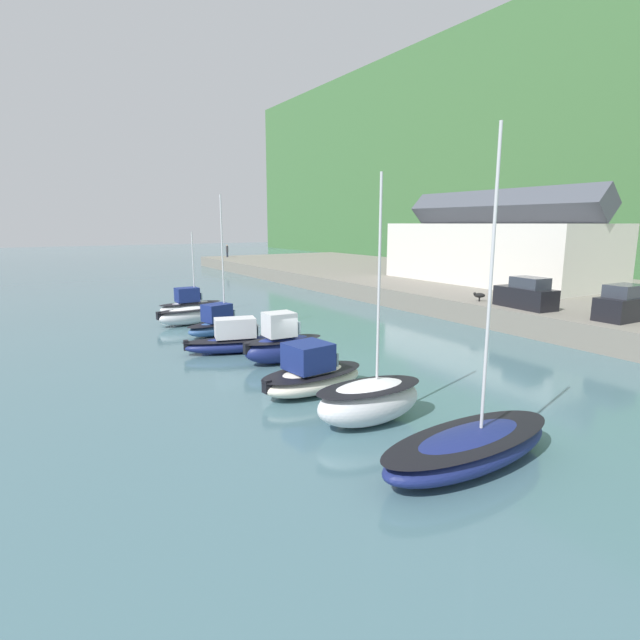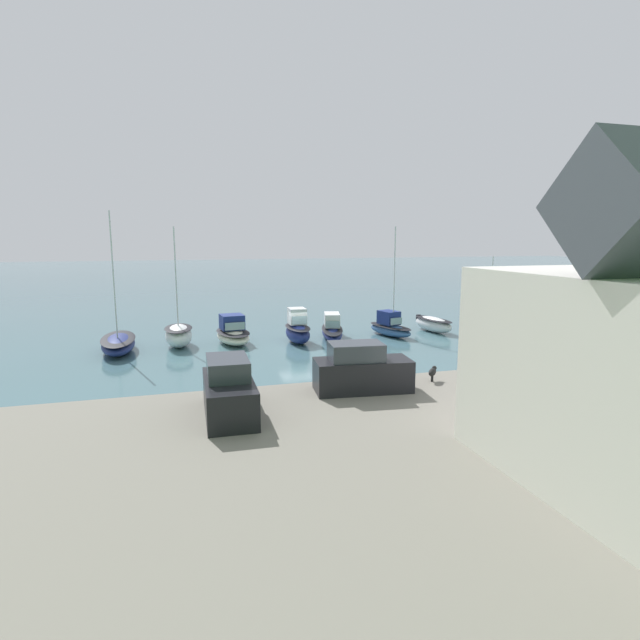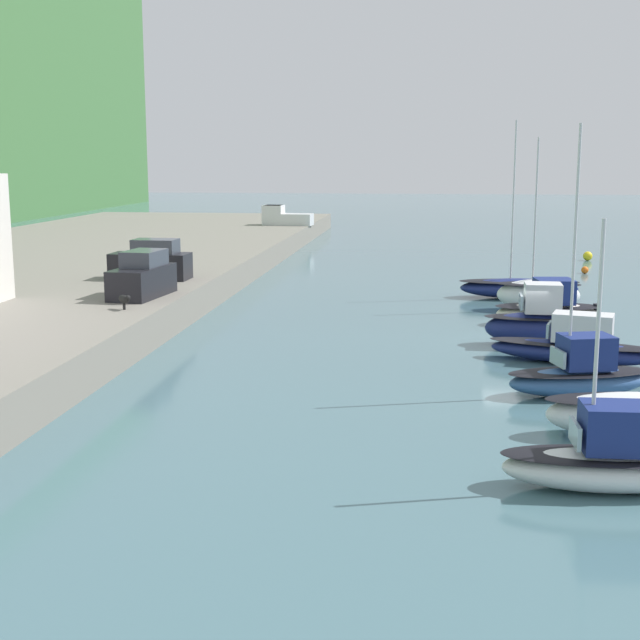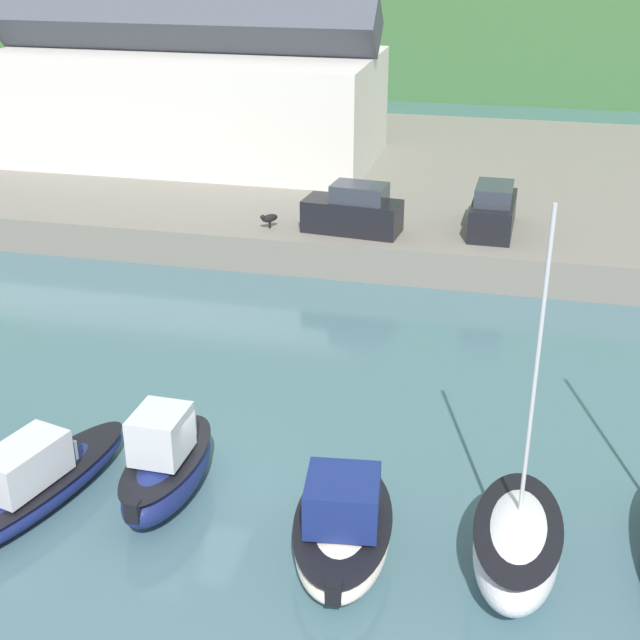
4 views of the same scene
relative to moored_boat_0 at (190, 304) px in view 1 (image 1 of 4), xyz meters
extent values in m
plane|color=#476B75|center=(17.52, 0.72, -0.79)|extent=(320.00, 320.00, 0.00)
cube|color=gray|center=(17.52, 29.64, 0.01)|extent=(126.98, 27.26, 1.60)
cube|color=silver|center=(6.86, 28.87, 3.68)|extent=(21.26, 10.35, 5.75)
cube|color=#474C56|center=(6.86, 28.87, 8.21)|extent=(21.68, 3.30, 3.30)
ellipsoid|color=silver|center=(0.00, 0.05, -0.28)|extent=(1.89, 5.12, 1.02)
ellipsoid|color=black|center=(0.00, 0.05, 0.08)|extent=(1.97, 5.22, 0.12)
cube|color=navy|center=(0.01, -0.21, 0.81)|extent=(1.35, 1.82, 1.16)
cube|color=#8CA5B2|center=(-0.03, 0.83, 0.64)|extent=(1.16, 0.14, 0.58)
cylinder|color=silver|center=(-0.02, 0.43, 3.07)|extent=(0.10, 0.10, 5.66)
ellipsoid|color=silver|center=(4.48, -1.41, -0.12)|extent=(2.19, 5.01, 1.32)
ellipsoid|color=black|center=(4.48, -1.41, 0.34)|extent=(2.27, 5.11, 0.12)
cube|color=black|center=(4.77, -3.70, 0.14)|extent=(0.39, 0.32, 0.56)
ellipsoid|color=#33568E|center=(8.95, -0.67, -0.30)|extent=(2.94, 5.16, 0.98)
ellipsoid|color=black|center=(8.95, -0.67, 0.04)|extent=(3.03, 5.28, 0.12)
cube|color=navy|center=(9.01, -0.91, 0.76)|extent=(1.69, 1.99, 1.14)
cube|color=#8CA5B2|center=(8.75, 0.06, 0.59)|extent=(1.15, 0.40, 0.57)
cylinder|color=silver|center=(8.85, -0.32, 4.29)|extent=(0.10, 0.10, 8.21)
ellipsoid|color=navy|center=(13.96, -1.26, -0.33)|extent=(3.23, 6.72, 0.90)
ellipsoid|color=black|center=(13.96, -1.26, -0.02)|extent=(3.32, 6.86, 0.12)
cube|color=silver|center=(13.88, -1.58, 0.68)|extent=(1.77, 2.52, 1.13)
cube|color=#8CA5B2|center=(14.20, -0.33, 0.51)|extent=(1.10, 0.38, 0.56)
cube|color=black|center=(13.19, -4.26, -0.15)|extent=(0.42, 0.36, 0.56)
ellipsoid|color=navy|center=(17.18, -0.18, -0.05)|extent=(1.84, 4.44, 1.48)
ellipsoid|color=black|center=(17.18, -0.18, 0.47)|extent=(1.91, 4.53, 0.12)
cube|color=silver|center=(17.18, -0.40, 1.33)|extent=(1.33, 1.57, 1.27)
cube|color=#8CA5B2|center=(17.20, 0.52, 1.14)|extent=(1.17, 0.13, 0.63)
cube|color=black|center=(17.13, -2.26, 0.25)|extent=(0.37, 0.29, 0.56)
ellipsoid|color=white|center=(22.18, -1.29, -0.24)|extent=(2.88, 5.26, 1.09)
ellipsoid|color=black|center=(22.18, -1.29, 0.14)|extent=(2.98, 5.37, 0.12)
cube|color=navy|center=(22.21, -1.54, 0.90)|extent=(1.92, 1.95, 1.17)
cube|color=#8CA5B2|center=(22.08, -0.52, 0.72)|extent=(1.56, 0.28, 0.59)
cube|color=black|center=(22.45, -3.66, -0.02)|extent=(0.39, 0.32, 0.56)
ellipsoid|color=white|center=(26.31, -1.29, 0.06)|extent=(2.05, 4.37, 1.69)
ellipsoid|color=black|center=(26.31, -1.29, 0.65)|extent=(2.13, 4.46, 0.12)
cylinder|color=silver|center=(26.31, -0.97, 4.61)|extent=(0.10, 0.10, 7.41)
ellipsoid|color=navy|center=(30.59, -0.69, -0.22)|extent=(2.61, 6.89, 1.14)
ellipsoid|color=black|center=(30.59, -0.69, 0.18)|extent=(2.71, 7.03, 0.12)
cylinder|color=silver|center=(30.56, -0.18, 4.85)|extent=(0.10, 0.10, 9.00)
cube|color=black|center=(18.58, 17.90, 1.51)|extent=(4.36, 2.23, 1.40)
cube|color=#333842|center=(18.90, 17.87, 2.59)|extent=(2.46, 1.76, 0.76)
cube|color=black|center=(24.55, 19.41, 1.51)|extent=(1.89, 4.24, 1.40)
cube|color=#333842|center=(24.55, 19.10, 2.59)|extent=(1.58, 2.34, 0.76)
cylinder|color=#232838|center=(-42.43, 19.59, 1.23)|extent=(0.32, 0.32, 0.85)
cylinder|color=#333338|center=(-42.43, 19.59, 2.18)|extent=(0.40, 0.40, 1.05)
sphere|color=tan|center=(-42.43, 19.59, 2.83)|extent=(0.24, 0.24, 0.24)
cylinder|color=black|center=(14.95, 17.53, 0.95)|extent=(0.12, 0.12, 0.28)
ellipsoid|color=black|center=(14.95, 17.53, 1.27)|extent=(0.76, 0.79, 0.36)
sphere|color=black|center=(14.71, 17.26, 1.38)|extent=(0.22, 0.22, 0.22)
camera|label=1|loc=(40.35, -11.99, 6.57)|focal=28.00mm
camera|label=2|loc=(26.26, 37.79, 7.47)|focal=28.00mm
camera|label=3|loc=(-21.58, 4.44, 7.32)|focal=50.00mm
camera|label=4|loc=(25.61, -18.57, 13.56)|focal=50.00mm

